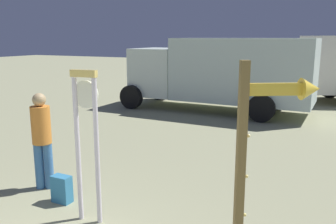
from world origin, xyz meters
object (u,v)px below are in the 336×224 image
Objects in this scene: arrow_sign at (266,133)px; backpack at (62,189)px; box_truck_far at (223,71)px; person_near_clock at (42,136)px; standing_clock at (87,132)px.

arrow_sign is 3.58m from backpack.
box_truck_far is at bearing 89.38° from backpack.
arrow_sign is 1.40× the size of person_near_clock.
standing_clock reaches higher than backpack.
standing_clock is 0.33× the size of box_truck_far.
arrow_sign is (2.49, 0.11, 0.25)m from standing_clock.
arrow_sign is 0.35× the size of box_truck_far.
person_near_clock is at bearing -95.44° from box_truck_far.
box_truck_far is at bearing 110.40° from arrow_sign.
box_truck_far is at bearing 84.56° from person_near_clock.
person_near_clock is 8.18m from box_truck_far.
box_truck_far is (0.09, 8.43, 1.26)m from backpack.
arrow_sign reaches higher than backpack.
standing_clock is at bearing -85.34° from box_truck_far.
person_near_clock is (-1.48, 0.59, -0.39)m from standing_clock.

